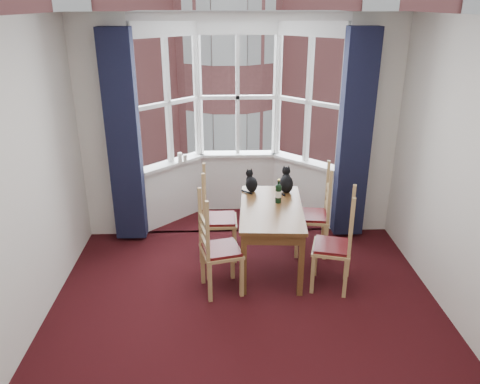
{
  "coord_description": "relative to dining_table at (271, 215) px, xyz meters",
  "views": [
    {
      "loc": [
        -0.21,
        -3.49,
        2.9
      ],
      "look_at": [
        -0.04,
        1.05,
        1.05
      ],
      "focal_mm": 35.0,
      "sensor_mm": 36.0,
      "label": 1
    }
  ],
  "objects": [
    {
      "name": "floor",
      "position": [
        -0.33,
        -1.31,
        -0.65
      ],
      "size": [
        4.5,
        4.5,
        0.0
      ],
      "primitive_type": "plane",
      "color": "black",
      "rests_on": "ground"
    },
    {
      "name": "ceiling",
      "position": [
        -0.33,
        -1.31,
        2.15
      ],
      "size": [
        4.5,
        4.5,
        0.0
      ],
      "primitive_type": "plane",
      "rotation": [
        3.14,
        0.0,
        0.0
      ],
      "color": "white",
      "rests_on": "floor"
    },
    {
      "name": "wall_left",
      "position": [
        -2.33,
        -1.31,
        0.75
      ],
      "size": [
        0.0,
        4.5,
        4.5
      ],
      "primitive_type": "plane",
      "rotation": [
        1.57,
        0.0,
        1.57
      ],
      "color": "silver",
      "rests_on": "floor"
    },
    {
      "name": "wall_back_pier_left",
      "position": [
        -1.98,
        0.94,
        0.75
      ],
      "size": [
        0.7,
        0.12,
        2.8
      ],
      "primitive_type": "cube",
      "color": "silver",
      "rests_on": "floor"
    },
    {
      "name": "wall_back_pier_right",
      "position": [
        1.32,
        0.94,
        0.75
      ],
      "size": [
        0.7,
        0.12,
        2.8
      ],
      "primitive_type": "cube",
      "color": "silver",
      "rests_on": "floor"
    },
    {
      "name": "bay_window",
      "position": [
        -0.33,
        1.44,
        0.75
      ],
      "size": [
        2.76,
        0.94,
        2.8
      ],
      "color": "white",
      "rests_on": "floor"
    },
    {
      "name": "curtain_left",
      "position": [
        -1.75,
        0.76,
        0.7
      ],
      "size": [
        0.38,
        0.22,
        2.6
      ],
      "primitive_type": "cube",
      "color": "#161933",
      "rests_on": "floor"
    },
    {
      "name": "curtain_right",
      "position": [
        1.09,
        0.76,
        0.7
      ],
      "size": [
        0.38,
        0.22,
        2.6
      ],
      "primitive_type": "cube",
      "color": "#161933",
      "rests_on": "floor"
    },
    {
      "name": "dining_table",
      "position": [
        0.0,
        0.0,
        0.0
      ],
      "size": [
        0.78,
        1.34,
        0.75
      ],
      "color": "brown",
      "rests_on": "floor"
    },
    {
      "name": "chair_left_near",
      "position": [
        -0.66,
        -0.51,
        -0.18
      ],
      "size": [
        0.49,
        0.5,
        0.92
      ],
      "color": "tan",
      "rests_on": "floor"
    },
    {
      "name": "chair_left_far",
      "position": [
        -0.68,
        0.26,
        -0.18
      ],
      "size": [
        0.4,
        0.42,
        0.92
      ],
      "color": "tan",
      "rests_on": "floor"
    },
    {
      "name": "chair_right_near",
      "position": [
        0.69,
        -0.48,
        -0.18
      ],
      "size": [
        0.5,
        0.51,
        0.92
      ],
      "color": "tan",
      "rests_on": "floor"
    },
    {
      "name": "chair_right_far",
      "position": [
        0.62,
        0.3,
        -0.18
      ],
      "size": [
        0.45,
        0.47,
        0.92
      ],
      "color": "tan",
      "rests_on": "floor"
    },
    {
      "name": "cat_left",
      "position": [
        -0.2,
        0.49,
        0.21
      ],
      "size": [
        0.2,
        0.24,
        0.28
      ],
      "color": "black",
      "rests_on": "dining_table"
    },
    {
      "name": "cat_right",
      "position": [
        0.22,
        0.46,
        0.23
      ],
      "size": [
        0.18,
        0.24,
        0.32
      ],
      "color": "black",
      "rests_on": "dining_table"
    },
    {
      "name": "wine_bottle",
      "position": [
        0.09,
        0.13,
        0.23
      ],
      "size": [
        0.07,
        0.07,
        0.28
      ],
      "color": "black",
      "rests_on": "dining_table"
    },
    {
      "name": "candle_tall",
      "position": [
        -1.13,
        1.29,
        0.29
      ],
      "size": [
        0.06,
        0.06,
        0.13
      ],
      "primitive_type": "cylinder",
      "color": "white",
      "rests_on": "bay_window"
    },
    {
      "name": "candle_short",
      "position": [
        -1.06,
        1.32,
        0.27
      ],
      "size": [
        0.06,
        0.06,
        0.1
      ],
      "primitive_type": "cylinder",
      "color": "white",
      "rests_on": "bay_window"
    },
    {
      "name": "street",
      "position": [
        -0.33,
        30.94,
        -6.65
      ],
      "size": [
        80.0,
        80.0,
        0.0
      ],
      "primitive_type": "plane",
      "color": "#333335",
      "rests_on": "ground"
    },
    {
      "name": "tenement_building",
      "position": [
        -0.33,
        12.7,
        0.95
      ],
      "size": [
        18.4,
        7.8,
        15.2
      ],
      "color": "#99504F",
      "rests_on": "street"
    }
  ]
}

